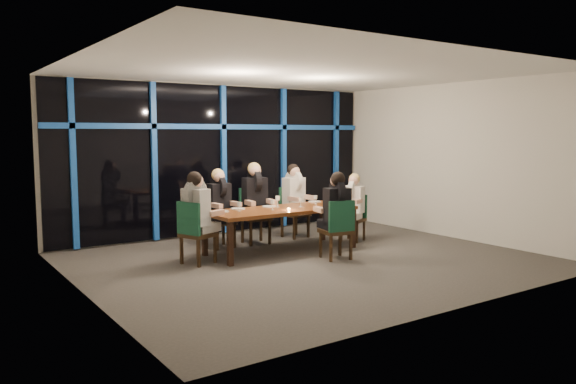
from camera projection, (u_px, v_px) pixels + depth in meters
The scene contains 29 objects.
room at pixel (310, 134), 8.81m from camera, with size 7.04×7.00×3.02m.
window_wall at pixel (223, 157), 11.27m from camera, with size 6.86×0.43×2.94m.
dining_table at pixel (281, 212), 9.61m from camera, with size 2.60×1.00×0.75m.
chair_far_left at pixel (218, 217), 10.03m from camera, with size 0.48×0.48×0.96m.
chair_far_mid at pixel (254, 212), 10.40m from camera, with size 0.52×0.52×1.02m.
chair_far_right at pixel (292, 209), 11.02m from camera, with size 0.50×0.50×0.98m.
chair_end_left at pixel (194, 229), 8.66m from camera, with size 0.59×0.59×0.99m.
chair_end_right at pixel (355, 215), 10.64m from camera, with size 0.54×0.54×0.87m.
chair_near_mid at pixel (338, 227), 8.99m from camera, with size 0.53×0.53×0.97m.
diner_far_left at pixel (220, 196), 9.92m from camera, with size 0.50×0.62×0.94m.
diner_far_mid at pixel (256, 191), 10.28m from camera, with size 0.54×0.66×0.99m.
diner_far_right at pixel (295, 190), 10.91m from camera, with size 0.51×0.63×0.95m.
diner_end_left at pixel (197, 204), 8.69m from camera, with size 0.68×0.60×0.96m.
diner_end_right at pixel (353, 197), 10.54m from camera, with size 0.60×0.55×0.85m.
diner_near_mid at pixel (336, 202), 9.02m from camera, with size 0.53×0.64×0.94m.
plate_far_left at pixel (238, 209), 9.51m from camera, with size 0.24×0.24×0.01m, color white.
plate_far_mid at pixel (269, 206), 9.81m from camera, with size 0.24×0.24×0.01m, color white.
plate_far_right at pixel (315, 202), 10.51m from camera, with size 0.24×0.24×0.01m, color white.
plate_end_left at pixel (222, 211), 9.17m from camera, with size 0.24×0.24×0.01m, color white.
plate_end_right at pixel (340, 204), 10.07m from camera, with size 0.24×0.24×0.01m, color white.
plate_near_mid at pixel (320, 208), 9.56m from camera, with size 0.24×0.24×0.01m, color white.
wine_bottle at pixel (338, 197), 10.04m from camera, with size 0.08×0.08×0.36m.
water_pitcher at pixel (328, 201), 9.83m from camera, with size 0.12×0.11×0.19m.
tea_light at pixel (289, 209), 9.41m from camera, with size 0.05×0.05×0.03m, color #FFAB4C.
wine_glass_a at pixel (273, 203), 9.41m from camera, with size 0.07×0.07×0.17m.
wine_glass_b at pixel (278, 199), 9.78m from camera, with size 0.08×0.08×0.20m.
wine_glass_c at pixel (301, 200), 9.81m from camera, with size 0.06×0.06×0.17m.
wine_glass_d at pixel (239, 204), 9.23m from camera, with size 0.06×0.06×0.16m.
wine_glass_e at pixel (316, 198), 10.18m from camera, with size 0.06×0.06×0.16m.
Camera 1 is at (-5.29, -7.12, 2.03)m, focal length 35.00 mm.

